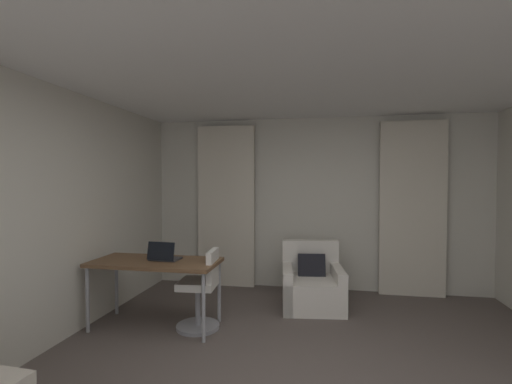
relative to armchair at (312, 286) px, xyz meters
name	(u,v)px	position (x,y,z in m)	size (l,w,h in m)	color
wall_window	(315,204)	(0.01, 0.83, 1.03)	(5.12, 0.06, 2.60)	beige
wall_left	(0,222)	(-2.52, -2.20, 1.03)	(0.06, 6.12, 2.60)	beige
ceiling	(306,39)	(0.01, -2.20, 2.36)	(5.12, 6.12, 0.06)	white
curtain_left_panel	(226,206)	(-1.36, 0.70, 0.98)	(0.90, 0.06, 2.50)	beige
curtain_right_panel	(412,209)	(1.39, 0.70, 0.98)	(0.90, 0.06, 2.50)	beige
armchair	(312,286)	(0.00, 0.00, 0.00)	(0.86, 0.91, 0.82)	silver
desk	(156,266)	(-1.71, -1.01, 0.42)	(1.42, 0.66, 0.75)	brown
desk_chair	(201,293)	(-1.19, -0.96, 0.13)	(0.48, 0.48, 0.88)	gray
laptop	(164,256)	(-1.62, -0.98, 0.53)	(0.33, 0.27, 0.22)	#2D2D33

